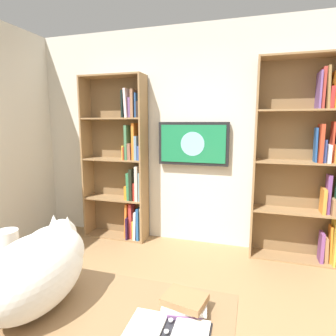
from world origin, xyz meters
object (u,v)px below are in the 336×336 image
object	(u,v)px
bookshelf_right	(123,164)
desk_book_stack	(185,303)
bookshelf_left	(308,159)
open_binder	(166,334)
paper_towel_roll	(9,253)
cat	(41,266)
wall_mounted_tv	(193,144)

from	to	relation	value
bookshelf_right	desk_book_stack	size ratio (longest dim) A/B	10.15
bookshelf_left	open_binder	size ratio (longest dim) A/B	6.65
paper_towel_roll	bookshelf_right	bearing A→B (deg)	-79.96
bookshelf_right	cat	distance (m)	2.48
cat	paper_towel_roll	xyz separation A→B (m)	(0.35, -0.15, -0.06)
bookshelf_right	cat	world-z (taller)	bookshelf_right
cat	paper_towel_roll	distance (m)	0.38
open_binder	desk_book_stack	distance (m)	0.17
bookshelf_left	wall_mounted_tv	distance (m)	1.29
wall_mounted_tv	bookshelf_right	bearing A→B (deg)	5.24
bookshelf_left	bookshelf_right	world-z (taller)	bookshelf_left
open_binder	desk_book_stack	world-z (taller)	desk_book_stack
bookshelf_left	wall_mounted_tv	world-z (taller)	bookshelf_left
wall_mounted_tv	paper_towel_roll	bearing A→B (deg)	77.32
open_binder	paper_towel_roll	size ratio (longest dim) A/B	1.34
wall_mounted_tv	cat	distance (m)	2.49
open_binder	bookshelf_right	bearing A→B (deg)	-60.92
bookshelf_left	cat	world-z (taller)	bookshelf_left
paper_towel_roll	desk_book_stack	distance (m)	0.98
bookshelf_left	wall_mounted_tv	bearing A→B (deg)	-3.53
cat	desk_book_stack	distance (m)	0.66
bookshelf_right	wall_mounted_tv	size ratio (longest dim) A/B	2.44
wall_mounted_tv	open_binder	bearing A→B (deg)	99.68
open_binder	paper_towel_roll	distance (m)	0.96
wall_mounted_tv	desk_book_stack	xyz separation A→B (m)	(-0.46, 2.32, -0.52)
desk_book_stack	cat	bearing A→B (deg)	11.99
wall_mounted_tv	open_binder	size ratio (longest dim) A/B	2.60
bookshelf_left	open_binder	xyz separation A→B (m)	(0.86, 2.40, -0.42)
cat	paper_towel_roll	world-z (taller)	cat
bookshelf_right	cat	size ratio (longest dim) A/B	3.16
wall_mounted_tv	cat	world-z (taller)	wall_mounted_tv
bookshelf_left	wall_mounted_tv	size ratio (longest dim) A/B	2.56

